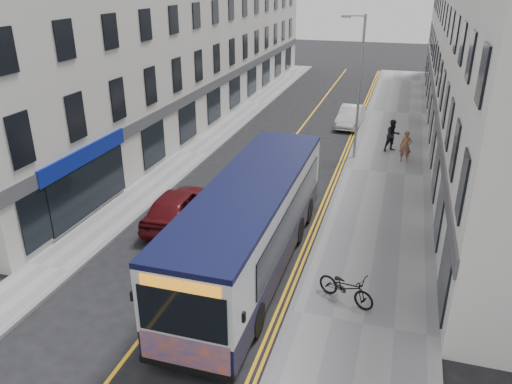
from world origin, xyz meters
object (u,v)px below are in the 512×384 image
Objects in this scene: pedestrian_near at (406,146)px; car_white at (351,116)px; pedestrian_far at (393,135)px; car_maroon at (178,206)px; streetlamp at (358,83)px; bicycle at (346,287)px; city_bus at (252,222)px.

pedestrian_near reaches higher than car_white.
pedestrian_far is (-0.79, 1.75, 0.06)m from pedestrian_near.
pedestrian_near is 0.94× the size of pedestrian_far.
pedestrian_near is 1.92m from pedestrian_far.
car_maroon is (-9.13, -10.43, -0.23)m from pedestrian_near.
streetlamp is at bearing -78.54° from car_white.
pedestrian_far is at bearing 118.50° from pedestrian_near.
bicycle is 8.54m from car_maroon.
pedestrian_far is at bearing -126.00° from car_maroon.
city_bus is at bearing -89.99° from car_white.
streetlamp is 4.30m from pedestrian_far.
streetlamp is 4.21× the size of pedestrian_far.
bicycle is 0.43× the size of car_maroon.
pedestrian_near is 0.42× the size of car_white.
bicycle is at bearing -91.89° from pedestrian_near.
streetlamp is 1.73× the size of car_maroon.
streetlamp reaches higher than pedestrian_near.
pedestrian_far is 5.98m from car_white.
car_white is 18.08m from car_maroon.
bicycle is at bearing -19.40° from city_bus.
car_white is (-3.08, 5.12, -0.37)m from pedestrian_far.
bicycle is at bearing -126.76° from pedestrian_far.
bicycle is at bearing -80.14° from car_white.
bicycle is 0.48× the size of car_white.
pedestrian_near is at bearing -132.80° from car_maroon.
car_maroon is (-5.26, -17.29, 0.09)m from car_white.
bicycle is 21.23m from car_white.
car_white is (1.19, 19.84, -1.17)m from city_bus.
pedestrian_near is (2.90, 0.00, -3.37)m from streetlamp.
streetlamp is 1.89× the size of car_white.
car_white is at bearing 86.75° from pedestrian_far.
streetlamp is 14.78m from bicycle.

